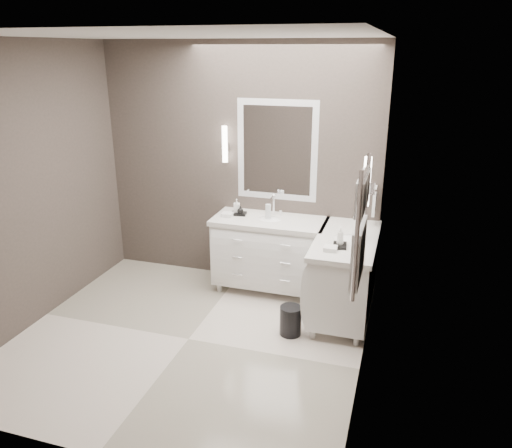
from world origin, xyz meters
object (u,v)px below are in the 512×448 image
(vanity_back, at_px, (269,250))
(waste_bin, at_px, (290,321))
(towel_ladder, at_px, (360,232))
(vanity_right, at_px, (345,271))

(vanity_back, bearing_deg, waste_bin, -62.12)
(towel_ladder, bearing_deg, vanity_back, 124.10)
(waste_bin, bearing_deg, towel_ladder, -49.98)
(vanity_back, xyz_separation_m, waste_bin, (0.45, -0.85, -0.34))
(vanity_right, relative_size, waste_bin, 4.28)
(vanity_back, bearing_deg, towel_ladder, -55.90)
(towel_ladder, xyz_separation_m, waste_bin, (-0.65, 0.77, -1.25))
(towel_ladder, distance_m, waste_bin, 1.61)
(vanity_back, height_order, waste_bin, vanity_back)
(vanity_right, bearing_deg, vanity_back, 159.62)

